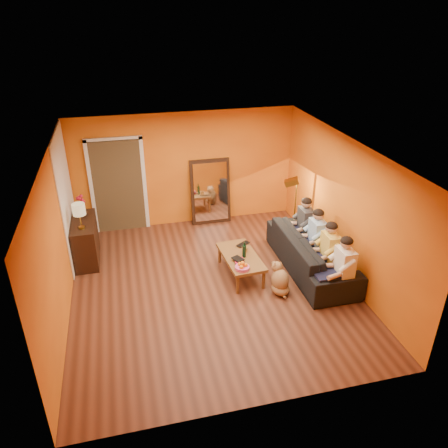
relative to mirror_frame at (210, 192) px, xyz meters
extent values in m
cube|color=brown|center=(-0.55, -2.63, -0.76)|extent=(5.00, 5.50, 0.00)
cube|color=white|center=(-0.55, -2.63, 1.84)|extent=(5.00, 5.50, 0.00)
cube|color=orange|center=(-0.55, 0.12, 0.54)|extent=(5.00, 0.00, 2.60)
cube|color=orange|center=(-3.05, -2.63, 0.54)|extent=(0.00, 5.50, 2.60)
cube|color=orange|center=(1.95, -2.63, 0.54)|extent=(0.00, 5.50, 2.60)
cube|color=white|center=(-3.04, -0.88, 0.54)|extent=(0.02, 1.90, 2.58)
cube|color=#3F2D19|center=(-2.05, 0.20, 0.29)|extent=(1.06, 0.30, 2.10)
cube|color=white|center=(-2.62, 0.08, 0.29)|extent=(0.08, 0.06, 2.20)
cube|color=white|center=(-1.48, 0.08, 0.29)|extent=(0.08, 0.06, 2.20)
cube|color=white|center=(-2.05, 0.08, 1.36)|extent=(1.22, 0.06, 0.08)
cube|color=black|center=(0.00, 0.00, 0.00)|extent=(0.92, 0.27, 1.51)
cube|color=white|center=(0.00, -0.04, 0.00)|extent=(0.78, 0.21, 1.35)
cube|color=black|center=(-2.79, -1.08, -0.34)|extent=(0.44, 1.18, 0.85)
imported|color=black|center=(1.45, -2.50, -0.40)|extent=(2.49, 0.97, 0.73)
cylinder|color=black|center=(0.11, -2.43, -0.18)|extent=(0.07, 0.07, 0.31)
imported|color=#B27F3F|center=(0.18, -2.26, -0.29)|extent=(0.11, 0.11, 0.10)
imported|color=black|center=(0.24, -2.03, -0.33)|extent=(0.36, 0.33, 0.02)
imported|color=black|center=(-0.12, -2.58, -0.33)|extent=(0.20, 0.26, 0.02)
imported|color=#B2142D|center=(-0.11, -2.57, -0.31)|extent=(0.20, 0.25, 0.02)
imported|color=black|center=(-0.12, -2.59, -0.29)|extent=(0.24, 0.26, 0.02)
imported|color=black|center=(-2.79, -0.83, 0.19)|extent=(0.19, 0.19, 0.20)
camera|label=1|loc=(-1.92, -9.12, 3.93)|focal=35.00mm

